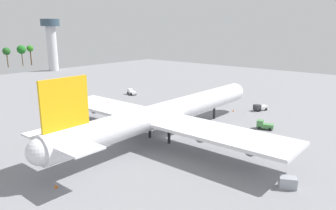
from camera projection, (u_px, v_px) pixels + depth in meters
ground_plane at (168, 137)px, 80.41m from camera, size 289.88×289.88×0.00m
cargo_airplane at (166, 113)px, 78.41m from camera, size 72.47×66.18×18.39m
maintenance_van at (264, 125)px, 86.41m from camera, size 3.19×4.69×2.34m
cargo_loader at (131, 92)px, 130.91m from camera, size 3.50×5.14×2.22m
baggage_tug at (260, 107)px, 105.75m from camera, size 5.35×3.67×2.10m
cargo_container_aft at (288, 183)px, 54.60m from camera, size 3.03×3.43×1.96m
safety_cone_nose at (233, 111)px, 104.20m from camera, size 0.56×0.56×0.81m
safety_cone_tail at (56, 186)px, 54.68m from camera, size 0.51×0.51×0.73m
control_tower at (51, 39)px, 199.38m from camera, size 11.49×11.49×32.02m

